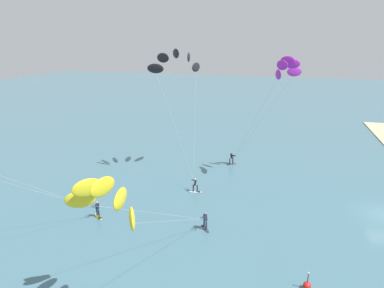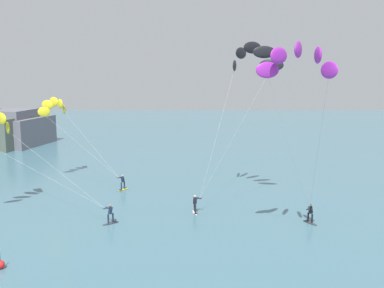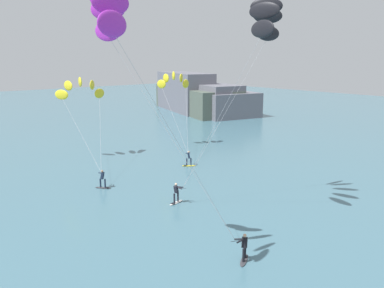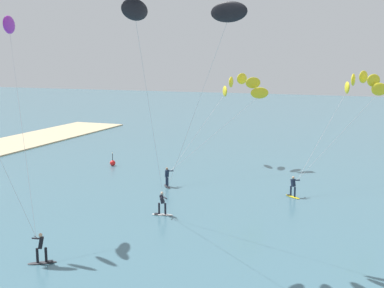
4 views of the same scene
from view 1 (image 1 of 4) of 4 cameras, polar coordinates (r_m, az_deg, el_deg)
name	(u,v)px [view 1 (image 1 of 4)]	position (r m, az deg, el deg)	size (l,w,h in m)	color
kitesurfer_nearshore	(284,72)	(40.16, 15.41, 11.73)	(6.30, 8.77, 14.63)	#333338
kitesurfer_mid_water	(177,65)	(40.37, -2.63, 13.26)	(8.21, 7.67, 15.35)	white
kitesurfer_far_out	(110,200)	(20.05, -13.73, -9.16)	(13.18, 6.87, 9.29)	#333338
marker_buoy	(307,285)	(26.36, 18.94, -21.73)	(0.56, 0.56, 1.38)	red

